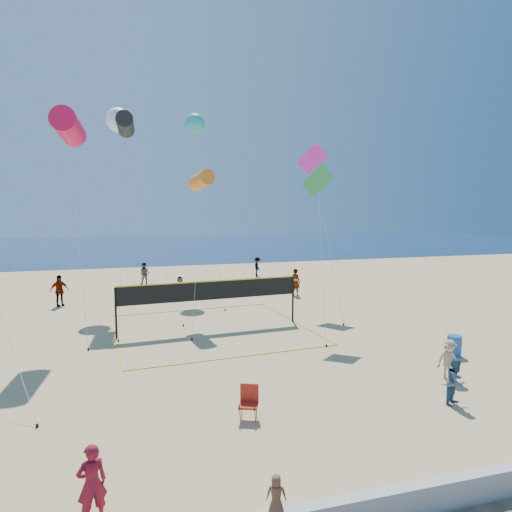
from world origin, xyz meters
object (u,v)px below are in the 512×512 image
object	(u,v)px
trash_barrel	(454,346)
volleyball_net	(210,296)
camp_chair	(249,400)
woman	(92,483)

from	to	relation	value
trash_barrel	volleyball_net	bearing A→B (deg)	142.49
camp_chair	volleyball_net	size ratio (longest dim) A/B	0.11
trash_barrel	camp_chair	bearing A→B (deg)	-162.50
woman	trash_barrel	distance (m)	15.14
camp_chair	volleyball_net	distance (m)	9.97
volleyball_net	woman	bearing A→B (deg)	-114.36
camp_chair	trash_barrel	xyz separation A→B (m)	(9.63, 3.04, -0.14)
volleyball_net	camp_chair	bearing A→B (deg)	-98.55
camp_chair	trash_barrel	world-z (taller)	camp_chair
woman	camp_chair	xyz separation A→B (m)	(4.09, 3.35, -0.23)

